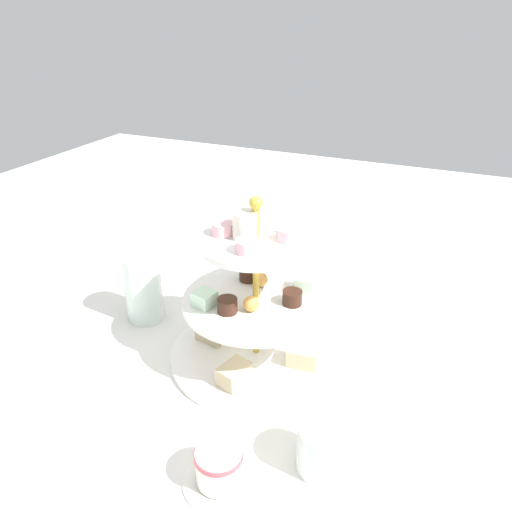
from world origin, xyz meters
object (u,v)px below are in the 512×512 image
at_px(butter_knife_right, 84,428).
at_px(water_glass_short_left, 323,447).
at_px(teacup_with_saucer, 219,468).
at_px(tiered_serving_stand, 256,311).
at_px(butter_knife_left, 300,276).
at_px(water_glass_tall_right, 143,287).

bearing_deg(butter_knife_right, water_glass_short_left, 35.61).
bearing_deg(teacup_with_saucer, butter_knife_right, 0.15).
distance_m(tiered_serving_stand, water_glass_short_left, 0.24).
distance_m(teacup_with_saucer, butter_knife_right, 0.21).
relative_size(butter_knife_left, butter_knife_right, 1.00).
relative_size(water_glass_tall_right, butter_knife_left, 0.75).
bearing_deg(butter_knife_right, butter_knife_left, 98.55).
bearing_deg(water_glass_short_left, teacup_with_saucer, 33.78).
xyz_separation_m(water_glass_short_left, butter_knife_right, (0.31, 0.07, -0.03)).
bearing_deg(teacup_with_saucer, tiered_serving_stand, -76.62).
relative_size(tiered_serving_stand, teacup_with_saucer, 3.09).
relative_size(tiered_serving_stand, butter_knife_left, 1.64).
xyz_separation_m(water_glass_short_left, teacup_with_saucer, (0.11, 0.07, -0.01)).
bearing_deg(butter_knife_right, teacup_with_saucer, 22.92).
distance_m(butter_knife_left, butter_knife_right, 0.53).
xyz_separation_m(butter_knife_left, butter_knife_right, (0.13, 0.52, 0.00)).
height_order(water_glass_short_left, teacup_with_saucer, water_glass_short_left).
bearing_deg(butter_knife_left, teacup_with_saucer, 87.36).
height_order(water_glass_short_left, butter_knife_left, water_glass_short_left).
distance_m(tiered_serving_stand, butter_knife_right, 0.29).
bearing_deg(butter_knife_left, water_glass_tall_right, 39.86).
xyz_separation_m(teacup_with_saucer, butter_knife_right, (0.21, 0.00, -0.02)).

